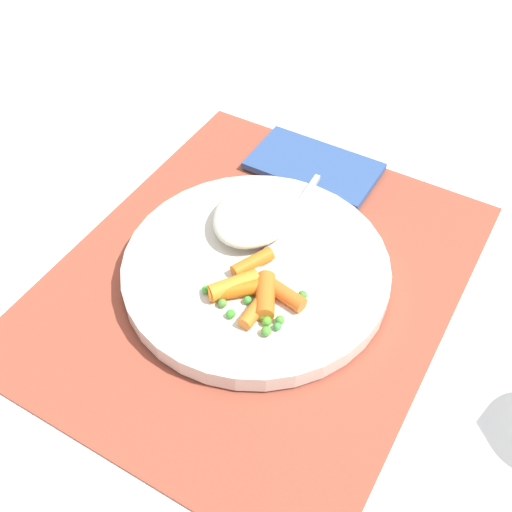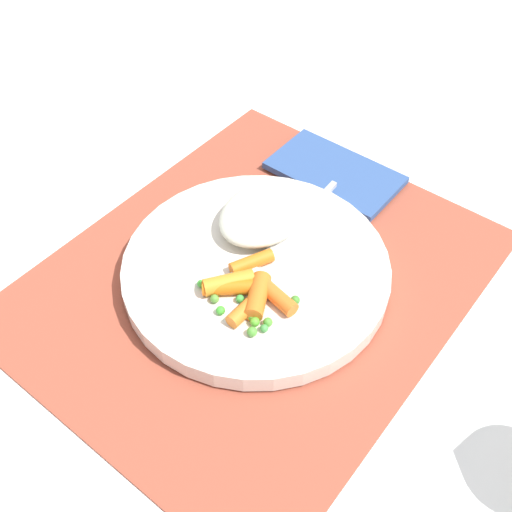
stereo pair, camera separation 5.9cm
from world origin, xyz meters
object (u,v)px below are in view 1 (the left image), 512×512
Objects in this scene: carrot_portion at (254,289)px; napkin at (314,166)px; rice_mound at (256,213)px; fork at (269,242)px; plate at (256,269)px.

carrot_portion is 0.61× the size of napkin.
rice_mound is 0.56× the size of fork.
fork reaches higher than plate.
carrot_portion is (0.08, 0.05, -0.01)m from rice_mound.
plate reaches higher than napkin.
plate is at bearing 30.31° from rice_mound.
rice_mound reaches higher than napkin.
fork is at bearing 8.73° from napkin.
carrot_portion reaches higher than napkin.
rice_mound is 0.04m from fork.
fork is (-0.06, -0.02, -0.00)m from carrot_portion.
napkin is at bearing 178.21° from rice_mound.
napkin is (-0.18, -0.02, -0.01)m from plate.
rice_mound is at bearing -127.05° from fork.
rice_mound reaches higher than carrot_portion.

